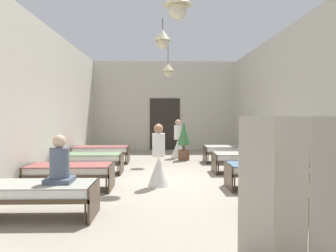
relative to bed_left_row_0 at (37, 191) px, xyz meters
The scene contains 16 objects.
ground_plane 3.67m from the bed_left_row_0, 51.60° to the left, with size 7.22×14.13×0.10m, color #9E9384.
room_shell 5.11m from the bed_left_row_0, 62.23° to the left, with size 7.02×13.73×4.12m.
bed_left_row_0 is the anchor object (origin of this frame).
bed_right_row_0 4.52m from the bed_left_row_0, ahead, with size 1.90×0.84×0.57m.
bed_left_row_1 1.90m from the bed_left_row_0, 90.00° to the left, with size 1.90×0.84×0.57m.
bed_right_row_1 4.90m from the bed_left_row_0, 22.81° to the left, with size 1.90×0.84×0.57m.
bed_left_row_2 3.80m from the bed_left_row_0, 90.00° to the left, with size 1.90×0.84×0.57m.
bed_right_row_2 5.90m from the bed_left_row_0, 40.07° to the left, with size 1.90×0.84×0.57m.
bed_left_row_3 5.70m from the bed_left_row_0, 90.00° to the left, with size 1.90×0.84×0.57m.
bed_right_row_3 7.27m from the bed_left_row_0, 51.60° to the left, with size 1.90×0.84×0.57m.
nurse_near_aisle 7.44m from the bed_left_row_0, 68.55° to the left, with size 0.52×0.52×1.49m.
nurse_mid_aisle 3.01m from the bed_left_row_0, 48.43° to the left, with size 0.52×0.52×1.49m.
patient_seated_primary 0.56m from the bed_left_row_0, ahead, with size 0.44×0.44×0.80m.
patient_seated_secondary 4.60m from the bed_left_row_0, 24.55° to the left, with size 0.44×0.44×0.80m.
potted_plant 6.90m from the bed_left_row_0, 65.13° to the left, with size 0.47×0.47×1.39m.
privacy_screen 3.93m from the bed_left_row_0, 23.98° to the right, with size 1.24×0.24×1.70m.
Camera 1 is at (-0.23, -8.09, 1.75)m, focal length 33.93 mm.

